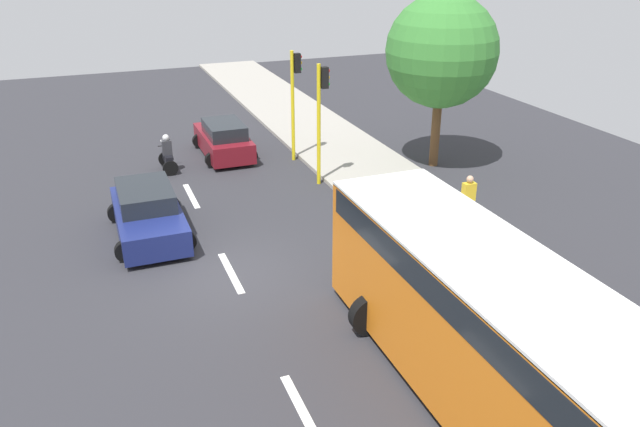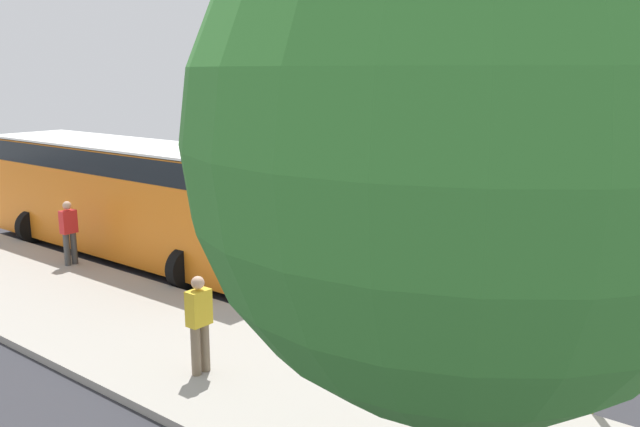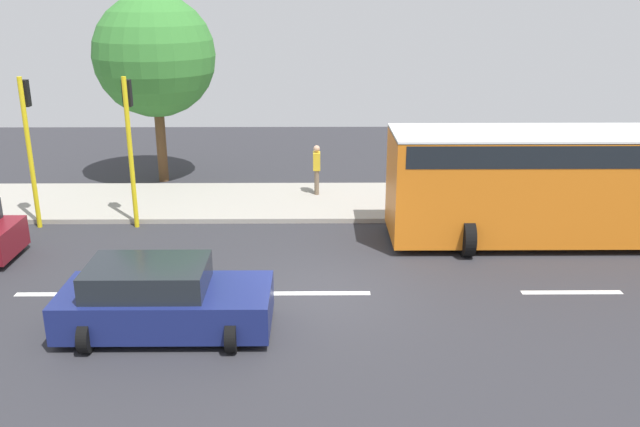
# 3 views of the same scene
# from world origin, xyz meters

# --- Properties ---
(ground_plane) EXTENTS (40.00, 60.00, 0.10)m
(ground_plane) POSITION_xyz_m (0.00, 0.00, -0.05)
(ground_plane) COLOR #2D2D33
(sidewalk) EXTENTS (4.00, 60.00, 0.15)m
(sidewalk) POSITION_xyz_m (7.00, 0.00, 0.07)
(sidewalk) COLOR #9E998E
(sidewalk) RESTS_ON ground
(lane_stripe_north) EXTENTS (0.20, 2.40, 0.01)m
(lane_stripe_north) POSITION_xyz_m (0.00, -6.00, 0.01)
(lane_stripe_north) COLOR white
(lane_stripe_north) RESTS_ON ground
(lane_stripe_mid) EXTENTS (0.20, 2.40, 0.01)m
(lane_stripe_mid) POSITION_xyz_m (0.00, 0.00, 0.01)
(lane_stripe_mid) COLOR white
(lane_stripe_mid) RESTS_ON ground
(lane_stripe_south) EXTENTS (0.20, 2.40, 0.01)m
(lane_stripe_south) POSITION_xyz_m (0.00, 6.00, 0.01)
(lane_stripe_south) COLOR white
(lane_stripe_south) RESTS_ON ground
(car_dark_blue) EXTENTS (2.35, 4.37, 1.52)m
(car_dark_blue) POSITION_xyz_m (-1.78, 3.30, 0.71)
(car_dark_blue) COLOR navy
(car_dark_blue) RESTS_ON ground
(city_bus) EXTENTS (3.20, 11.00, 3.16)m
(city_bus) POSITION_xyz_m (3.49, -7.51, 1.85)
(city_bus) COLOR orange
(city_bus) RESTS_ON ground
(pedestrian_near_signal) EXTENTS (0.40, 0.24, 1.69)m
(pedestrian_near_signal) POSITION_xyz_m (7.67, 0.04, 1.06)
(pedestrian_near_signal) COLOR #72604C
(pedestrian_near_signal) RESTS_ON sidewalk
(pedestrian_by_tree) EXTENTS (0.40, 0.24, 1.69)m
(pedestrian_by_tree) POSITION_xyz_m (5.48, -7.49, 1.06)
(pedestrian_by_tree) COLOR #3F3F3F
(pedestrian_by_tree) RESTS_ON sidewalk
(traffic_light_corner) EXTENTS (0.49, 0.24, 4.50)m
(traffic_light_corner) POSITION_xyz_m (4.85, 8.43, 2.93)
(traffic_light_corner) COLOR yellow
(traffic_light_corner) RESTS_ON ground
(traffic_light_midblock) EXTENTS (0.49, 0.24, 4.50)m
(traffic_light_midblock) POSITION_xyz_m (4.85, 5.49, 2.93)
(traffic_light_midblock) COLOR yellow
(traffic_light_midblock) RESTS_ON ground
(street_tree_north) EXTENTS (4.30, 4.30, 6.73)m
(street_tree_north) POSITION_xyz_m (9.87, 5.75, 4.57)
(street_tree_north) COLOR brown
(street_tree_north) RESTS_ON ground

